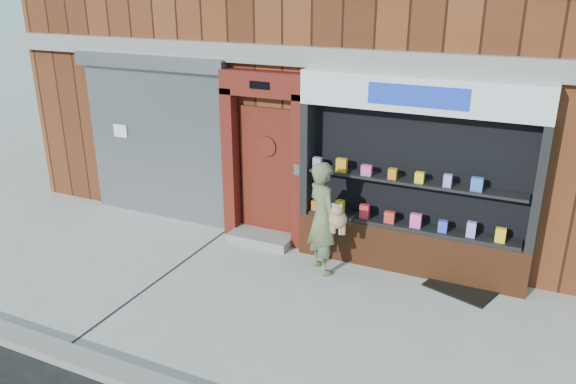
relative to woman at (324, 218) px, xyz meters
The scene contains 6 objects.
ground 1.59m from the woman, 115.81° to the right, with size 80.00×80.00×0.00m, color #9E9E99.
shutter_bay 3.75m from the woman, 168.37° to the left, with size 3.10×0.30×3.04m.
red_door_bay 1.59m from the woman, 153.22° to the left, with size 1.52×0.58×2.90m.
pharmacy_bay 1.41m from the woman, 27.99° to the left, with size 3.50×0.41×3.00m.
woman is the anchor object (origin of this frame).
doormat 2.26m from the woman, ahead, with size 0.95×0.66×0.02m, color black.
Camera 1 is at (3.37, -6.06, 4.21)m, focal length 35.00 mm.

